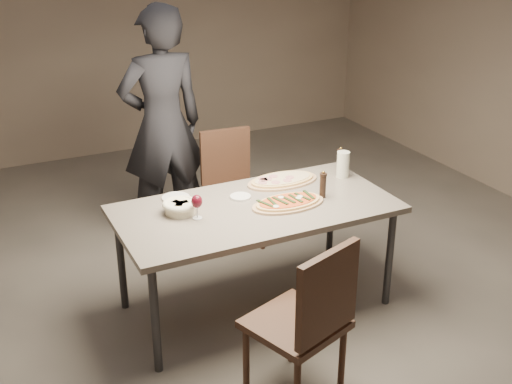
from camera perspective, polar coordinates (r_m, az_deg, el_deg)
name	(u,v)px	position (r m, az deg, el deg)	size (l,w,h in m)	color
room	(256,109)	(3.91, 0.00, 7.42)	(7.00, 7.00, 7.00)	#5F5851
dining_table	(256,214)	(4.16, 0.00, -1.98)	(1.80, 0.90, 0.75)	slate
zucchini_pizza	(288,203)	(4.15, 2.87, -0.94)	(0.50, 0.28, 0.05)	tan
ham_pizza	(282,180)	(4.50, 2.35, 1.06)	(0.53, 0.29, 0.04)	tan
bread_basket	(180,206)	(4.05, -6.77, -1.27)	(0.22, 0.22, 0.08)	#F3ECC5
oil_dish	(240,197)	(4.25, -1.39, -0.43)	(0.14, 0.14, 0.02)	white
pepper_mill_left	(323,185)	(4.25, 5.96, 0.63)	(0.05, 0.05, 0.19)	black
pepper_mill_right	(340,161)	(4.68, 7.48, 2.79)	(0.05, 0.05, 0.20)	black
carafe	(343,164)	(4.60, 7.74, 2.44)	(0.09, 0.09, 0.19)	silver
wine_glass	(197,202)	(3.94, -5.28, -0.91)	(0.07, 0.07, 0.16)	silver
side_plate	(176,198)	(4.27, -7.14, -0.51)	(0.18, 0.18, 0.01)	white
chair_near	(309,316)	(3.43, 4.70, -10.94)	(0.59, 0.59, 0.97)	#40271A
chair_far	(230,181)	(5.14, -2.31, 0.98)	(0.47, 0.47, 0.92)	#40271A
diner	(162,125)	(5.15, -8.33, 5.91)	(0.69, 0.45, 1.89)	black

